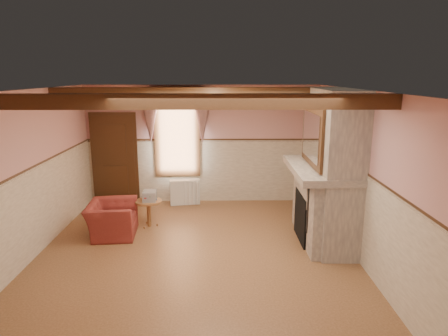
{
  "coord_description": "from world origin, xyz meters",
  "views": [
    {
      "loc": [
        0.43,
        -6.41,
        3.06
      ],
      "look_at": [
        0.5,
        0.8,
        1.34
      ],
      "focal_mm": 32.0,
      "sensor_mm": 36.0,
      "label": 1
    }
  ],
  "objects_px": {
    "armchair": "(112,219)",
    "radiator": "(185,192)",
    "bowl": "(319,162)",
    "oil_lamp": "(317,155)",
    "mantel_clock": "(315,155)",
    "side_table": "(149,213)"
  },
  "relations": [
    {
      "from": "bowl",
      "to": "oil_lamp",
      "type": "relative_size",
      "value": 1.29
    },
    {
      "from": "radiator",
      "to": "bowl",
      "type": "relative_size",
      "value": 1.94
    },
    {
      "from": "armchair",
      "to": "radiator",
      "type": "distance_m",
      "value": 2.23
    },
    {
      "from": "radiator",
      "to": "oil_lamp",
      "type": "height_order",
      "value": "oil_lamp"
    },
    {
      "from": "side_table",
      "to": "oil_lamp",
      "type": "height_order",
      "value": "oil_lamp"
    },
    {
      "from": "armchair",
      "to": "radiator",
      "type": "height_order",
      "value": "armchair"
    },
    {
      "from": "armchair",
      "to": "radiator",
      "type": "relative_size",
      "value": 1.42
    },
    {
      "from": "side_table",
      "to": "bowl",
      "type": "bearing_deg",
      "value": -9.29
    },
    {
      "from": "oil_lamp",
      "to": "side_table",
      "type": "bearing_deg",
      "value": 173.54
    },
    {
      "from": "bowl",
      "to": "oil_lamp",
      "type": "bearing_deg",
      "value": 90.0
    },
    {
      "from": "oil_lamp",
      "to": "bowl",
      "type": "bearing_deg",
      "value": -90.0
    },
    {
      "from": "armchair",
      "to": "oil_lamp",
      "type": "bearing_deg",
      "value": -93.63
    },
    {
      "from": "bowl",
      "to": "mantel_clock",
      "type": "height_order",
      "value": "mantel_clock"
    },
    {
      "from": "side_table",
      "to": "bowl",
      "type": "height_order",
      "value": "bowl"
    },
    {
      "from": "bowl",
      "to": "side_table",
      "type": "bearing_deg",
      "value": 170.71
    },
    {
      "from": "armchair",
      "to": "bowl",
      "type": "distance_m",
      "value": 4.07
    },
    {
      "from": "bowl",
      "to": "armchair",
      "type": "bearing_deg",
      "value": 178.76
    },
    {
      "from": "side_table",
      "to": "radiator",
      "type": "distance_m",
      "value": 1.53
    },
    {
      "from": "armchair",
      "to": "mantel_clock",
      "type": "distance_m",
      "value": 4.09
    },
    {
      "from": "mantel_clock",
      "to": "oil_lamp",
      "type": "relative_size",
      "value": 0.86
    },
    {
      "from": "mantel_clock",
      "to": "oil_lamp",
      "type": "bearing_deg",
      "value": -90.0
    },
    {
      "from": "mantel_clock",
      "to": "oil_lamp",
      "type": "xyz_separation_m",
      "value": [
        0.0,
        -0.17,
        0.04
      ]
    }
  ]
}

